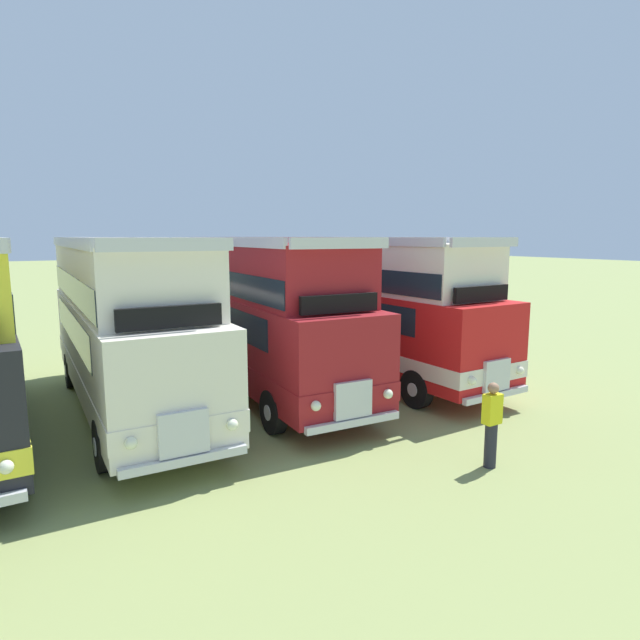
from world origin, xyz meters
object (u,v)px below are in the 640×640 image
(marshal_person, at_px, (492,424))
(bus_third_in_row, at_px, (126,322))
(bus_fifth_in_row, at_px, (362,302))
(bus_fourth_in_row, at_px, (259,311))

(marshal_person, bearing_deg, bus_third_in_row, 126.58)
(bus_fifth_in_row, bearing_deg, marshal_person, -106.29)
(bus_third_in_row, relative_size, bus_fourth_in_row, 0.98)
(bus_fifth_in_row, relative_size, marshal_person, 6.48)
(bus_fourth_in_row, distance_m, marshal_person, 7.82)
(bus_third_in_row, height_order, bus_fifth_in_row, same)
(bus_third_in_row, xyz_separation_m, bus_fifth_in_row, (7.65, 0.34, 0.00))
(bus_third_in_row, relative_size, bus_fifth_in_row, 0.93)
(bus_third_in_row, height_order, marshal_person, bus_third_in_row)
(bus_third_in_row, distance_m, bus_fourth_in_row, 3.84)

